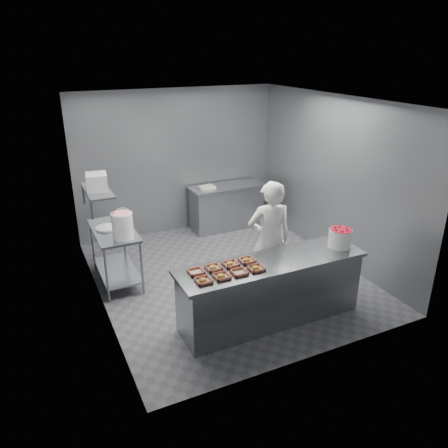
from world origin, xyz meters
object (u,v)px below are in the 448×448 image
at_px(worker, 269,240).
at_px(strawberry_tub, 340,237).
at_px(back_counter, 226,206).
at_px(tray_3, 256,268).
at_px(service_counter, 271,291).
at_px(tray_4, 196,272).
at_px(tray_5, 213,268).
at_px(appliance, 97,182).
at_px(glaze_bucket, 122,225).
at_px(prep_table, 115,248).
at_px(tray_6, 230,264).
at_px(tray_1, 222,276).
at_px(tray_2, 239,272).
at_px(tray_7, 247,260).
at_px(tray_0, 203,280).

height_order(worker, strawberry_tub, worker).
distance_m(back_counter, tray_3, 3.61).
height_order(service_counter, tray_4, tray_4).
distance_m(tray_3, tray_5, 0.54).
xyz_separation_m(service_counter, appliance, (-1.82, 1.92, 1.24)).
xyz_separation_m(tray_4, appliance, (-0.79, 1.80, 0.77)).
xyz_separation_m(back_counter, glaze_bucket, (-2.48, -1.68, 0.65)).
bearing_deg(prep_table, tray_6, -58.93).
xyz_separation_m(tray_3, worker, (0.62, 0.72, -0.03)).
relative_size(tray_1, appliance, 0.57).
xyz_separation_m(tray_1, tray_2, (0.24, 0.00, -0.00)).
height_order(prep_table, tray_3, tray_3).
height_order(tray_5, tray_6, same).
relative_size(tray_5, appliance, 0.57).
bearing_deg(strawberry_tub, tray_7, 174.20).
height_order(tray_1, tray_5, same).
bearing_deg(glaze_bucket, tray_5, -61.38).
bearing_deg(tray_7, tray_4, 180.00).
bearing_deg(glaze_bucket, tray_2, -58.58).
bearing_deg(tray_7, prep_table, 126.27).
xyz_separation_m(service_counter, tray_2, (-0.55, -0.12, 0.47)).
height_order(tray_3, tray_6, same).
xyz_separation_m(tray_0, tray_6, (0.48, 0.24, 0.00)).
xyz_separation_m(tray_3, tray_6, (-0.24, 0.24, 0.00)).
distance_m(tray_7, glaze_bucket, 1.94).
relative_size(tray_5, tray_7, 1.00).
height_order(service_counter, tray_3, tray_3).
height_order(service_counter, strawberry_tub, strawberry_tub).
distance_m(prep_table, tray_2, 2.37).
distance_m(tray_0, worker, 1.52).
bearing_deg(tray_6, tray_3, -45.32).
distance_m(tray_6, strawberry_tub, 1.64).
bearing_deg(tray_7, worker, 37.59).
bearing_deg(glaze_bucket, tray_6, -54.59).
height_order(tray_3, appliance, appliance).
distance_m(tray_2, glaze_bucket, 1.99).
bearing_deg(tray_0, strawberry_tub, 2.76).
height_order(tray_2, worker, worker).
xyz_separation_m(tray_2, tray_5, (-0.24, 0.24, 0.00)).
relative_size(tray_4, worker, 0.10).
height_order(back_counter, appliance, appliance).
bearing_deg(tray_3, strawberry_tub, 4.19).
distance_m(back_counter, tray_5, 3.59).
bearing_deg(tray_1, back_counter, 63.40).
distance_m(tray_2, appliance, 2.52).
bearing_deg(worker, prep_table, -23.27).
relative_size(back_counter, tray_4, 8.01).
height_order(tray_5, appliance, appliance).
bearing_deg(appliance, service_counter, -38.21).
relative_size(tray_0, tray_5, 1.00).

